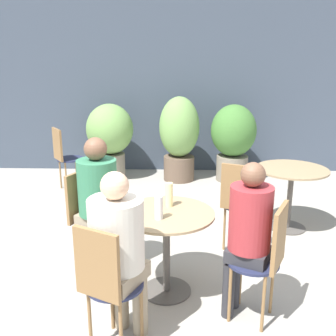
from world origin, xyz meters
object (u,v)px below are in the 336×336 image
(bistro_chair_3, at_px, (64,153))
(bistro_chair_4, at_px, (239,199))
(beer_glass_1, at_px, (169,195))
(potted_plant_1, at_px, (179,135))
(potted_plant_2, at_px, (233,138))
(bistro_chair_0, at_px, (87,212))
(potted_plant_0, at_px, (110,135))
(seated_person_2, at_px, (248,227))
(seated_person_1, at_px, (118,245))
(bistro_chair_1, at_px, (106,279))
(cafe_table_near, at_px, (166,232))
(cafe_table_far, at_px, (291,182))
(beer_glass_0, at_px, (159,208))
(bistro_chair_2, at_px, (266,253))
(seated_person_0, at_px, (99,195))

(bistro_chair_3, height_order, bistro_chair_4, same)
(beer_glass_1, height_order, potted_plant_1, potted_plant_1)
(potted_plant_1, relative_size, potted_plant_2, 1.10)
(bistro_chair_0, relative_size, bistro_chair_3, 1.00)
(bistro_chair_0, relative_size, potted_plant_2, 0.77)
(bistro_chair_0, height_order, potted_plant_0, potted_plant_0)
(seated_person_2, relative_size, potted_plant_0, 1.01)
(potted_plant_0, height_order, potted_plant_2, same)
(bistro_chair_0, relative_size, potted_plant_1, 0.70)
(bistro_chair_3, distance_m, potted_plant_2, 2.55)
(potted_plant_2, bearing_deg, seated_person_1, -108.24)
(bistro_chair_1, height_order, beer_glass_1, bistro_chair_1)
(bistro_chair_1, distance_m, bistro_chair_3, 3.45)
(cafe_table_near, relative_size, cafe_table_far, 0.98)
(cafe_table_near, relative_size, beer_glass_1, 3.84)
(cafe_table_far, height_order, beer_glass_0, beer_glass_0)
(potted_plant_1, bearing_deg, bistro_chair_3, -160.99)
(seated_person_2, bearing_deg, potted_plant_1, -145.34)
(bistro_chair_2, height_order, potted_plant_2, potted_plant_2)
(beer_glass_1, distance_m, potted_plant_1, 2.95)
(bistro_chair_2, height_order, potted_plant_1, potted_plant_1)
(seated_person_1, bearing_deg, seated_person_2, -135.11)
(cafe_table_far, relative_size, bistro_chair_3, 0.85)
(potted_plant_0, bearing_deg, bistro_chair_2, -63.77)
(bistro_chair_2, relative_size, potted_plant_0, 0.77)
(bistro_chair_2, relative_size, bistro_chair_4, 1.00)
(bistro_chair_2, relative_size, seated_person_2, 0.76)
(bistro_chair_4, height_order, potted_plant_2, potted_plant_2)
(potted_plant_2, bearing_deg, bistro_chair_2, -93.38)
(bistro_chair_2, bearing_deg, seated_person_0, -90.00)
(cafe_table_near, bearing_deg, bistro_chair_1, -116.21)
(bistro_chair_0, xyz_separation_m, beer_glass_0, (0.67, -0.48, 0.25))
(bistro_chair_3, height_order, beer_glass_1, bistro_chair_3)
(bistro_chair_0, bearing_deg, seated_person_0, -90.00)
(bistro_chair_0, height_order, bistro_chair_1, same)
(seated_person_0, bearing_deg, seated_person_2, -90.00)
(cafe_table_far, distance_m, potted_plant_1, 2.19)
(cafe_table_near, height_order, potted_plant_2, potted_plant_2)
(seated_person_0, bearing_deg, potted_plant_1, 12.51)
(cafe_table_far, bearing_deg, beer_glass_1, -138.72)
(cafe_table_far, xyz_separation_m, potted_plant_1, (-1.24, 1.79, 0.16))
(seated_person_2, bearing_deg, bistro_chair_4, -158.79)
(bistro_chair_0, distance_m, potted_plant_0, 2.78)
(seated_person_0, bearing_deg, potted_plant_2, -2.17)
(seated_person_0, distance_m, seated_person_2, 1.32)
(cafe_table_near, distance_m, potted_plant_0, 3.27)
(seated_person_0, bearing_deg, seated_person_1, -134.94)
(bistro_chair_2, distance_m, potted_plant_1, 3.50)
(cafe_table_near, relative_size, potted_plant_2, 0.64)
(bistro_chair_4, distance_m, beer_glass_1, 0.93)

